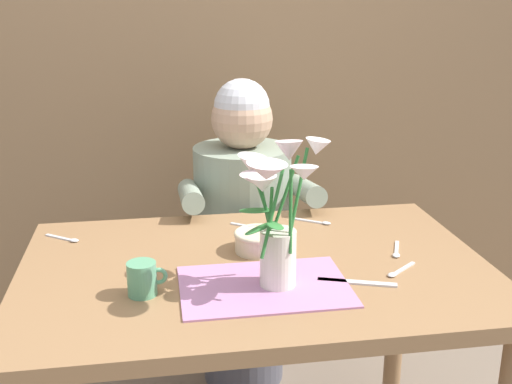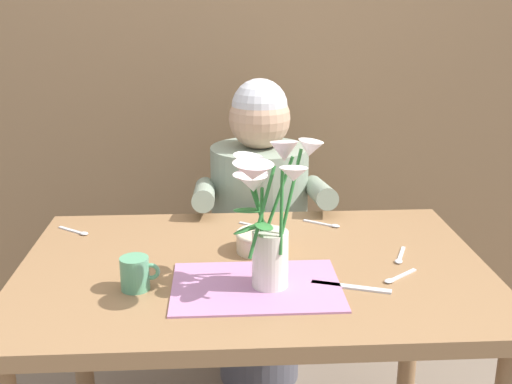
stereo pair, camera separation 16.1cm
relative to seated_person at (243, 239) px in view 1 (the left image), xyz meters
name	(u,v)px [view 1 (the left image)]	position (x,y,z in m)	size (l,w,h in m)	color
wood_panel_backdrop	(212,35)	(-0.05, 0.43, 0.69)	(4.00, 0.10, 2.50)	brown
dining_table	(255,299)	(-0.05, -0.62, 0.08)	(1.20, 0.80, 0.74)	olive
seated_person	(243,239)	(0.00, 0.00, 0.00)	(0.45, 0.47, 1.14)	#4C4C56
striped_placemat	(266,286)	(-0.05, -0.75, 0.18)	(0.40, 0.28, 0.01)	#B275A3
flower_vase	(275,209)	(-0.03, -0.75, 0.37)	(0.23, 0.29, 0.36)	silver
ceramic_bowl	(259,240)	(-0.03, -0.53, 0.21)	(0.14, 0.14, 0.06)	beige
dinner_knife	(357,282)	(0.17, -0.76, 0.18)	(0.19, 0.02, 0.01)	silver
ceramic_mug	(143,279)	(-0.34, -0.74, 0.22)	(0.09, 0.07, 0.08)	#569970
spoon_0	(254,227)	(-0.02, -0.35, 0.18)	(0.11, 0.08, 0.01)	silver
spoon_1	(318,222)	(0.18, -0.34, 0.18)	(0.11, 0.08, 0.01)	silver
spoon_2	(396,252)	(0.33, -0.60, 0.18)	(0.06, 0.12, 0.01)	silver
spoon_3	(67,239)	(-0.55, -0.36, 0.18)	(0.10, 0.08, 0.01)	silver
spoon_4	(398,272)	(0.29, -0.72, 0.18)	(0.10, 0.09, 0.01)	silver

